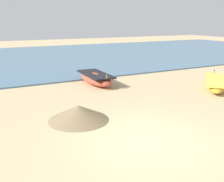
# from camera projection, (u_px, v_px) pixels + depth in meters

# --- Properties ---
(ground) EXTENTS (80.00, 80.00, 0.00)m
(ground) POSITION_uv_depth(u_px,v_px,m) (147.00, 142.00, 7.11)
(ground) COLOR tan
(sea_water) EXTENTS (60.00, 20.00, 0.08)m
(sea_water) POSITION_uv_depth(u_px,v_px,m) (29.00, 58.00, 22.42)
(sea_water) COLOR slate
(sea_water) RESTS_ON ground
(fishing_boat_0) EXTENTS (3.28, 3.22, 0.64)m
(fishing_boat_0) POSITION_uv_depth(u_px,v_px,m) (215.00, 83.00, 12.80)
(fishing_boat_0) COLOR gold
(fishing_boat_0) RESTS_ON ground
(fishing_boat_1) EXTENTS (1.20, 3.09, 0.76)m
(fishing_boat_1) POSITION_uv_depth(u_px,v_px,m) (95.00, 78.00, 13.54)
(fishing_boat_1) COLOR #B74733
(fishing_boat_1) RESTS_ON ground
(debris_pile_0) EXTENTS (2.72, 2.72, 0.51)m
(debris_pile_0) POSITION_uv_depth(u_px,v_px,m) (79.00, 113.00, 8.61)
(debris_pile_0) COLOR #7A6647
(debris_pile_0) RESTS_ON ground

